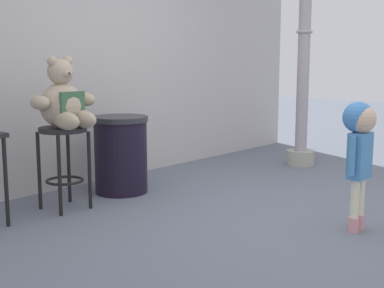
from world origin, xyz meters
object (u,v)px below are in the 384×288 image
bar_stool_with_teddy (64,150)px  teddy_bear (64,102)px  trash_bin (121,154)px  lamppost (303,75)px  child_walking (359,138)px

bar_stool_with_teddy → teddy_bear: size_ratio=1.20×
trash_bin → lamppost: 2.54m
child_walking → lamppost: 2.55m
child_walking → lamppost: (1.94, 1.62, 0.38)m
teddy_bear → child_walking: bearing=-61.9°
child_walking → teddy_bear: bearing=-119.6°
bar_stool_with_teddy → lamppost: lamppost is taller
lamppost → trash_bin: bearing=165.4°
bar_stool_with_teddy → lamppost: 3.17m
trash_bin → bar_stool_with_teddy: bearing=-173.4°
child_walking → lamppost: size_ratio=0.35×
teddy_bear → lamppost: size_ratio=0.22×
bar_stool_with_teddy → trash_bin: bearing=6.6°
teddy_bear → child_walking: teddy_bear is taller
bar_stool_with_teddy → child_walking: bearing=-62.2°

